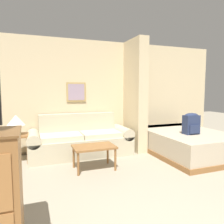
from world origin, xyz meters
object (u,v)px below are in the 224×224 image
at_px(backpack, 191,123).
at_px(coffee_table, 94,149).
at_px(table_lamp, 16,122).
at_px(bed, 185,142).
at_px(couch, 81,141).

bearing_deg(backpack, coffee_table, 177.94).
height_order(table_lamp, bed, table_lamp).
bearing_deg(coffee_table, table_lamp, 145.38).
height_order(table_lamp, backpack, backpack).
relative_size(couch, backpack, 5.01).
bearing_deg(bed, coffee_table, -173.67).
xyz_separation_m(couch, bed, (2.23, -0.71, -0.06)).
relative_size(table_lamp, bed, 0.18).
bearing_deg(couch, coffee_table, -87.76).
bearing_deg(couch, backpack, -25.90).
xyz_separation_m(couch, backpack, (2.13, -1.03, 0.42)).
height_order(couch, table_lamp, table_lamp).
bearing_deg(table_lamp, couch, 1.89).
relative_size(couch, coffee_table, 2.97).
bearing_deg(bed, table_lamp, 169.20).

